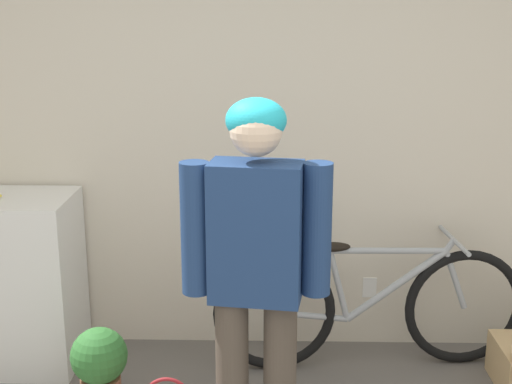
% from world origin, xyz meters
% --- Properties ---
extents(wall_back, '(8.00, 0.07, 2.60)m').
position_xyz_m(wall_back, '(0.00, 2.27, 1.30)').
color(wall_back, beige).
rests_on(wall_back, ground_plane).
extents(person, '(0.61, 0.25, 1.61)m').
position_xyz_m(person, '(-0.09, 1.09, 0.95)').
color(person, '#4C4238').
rests_on(person, ground_plane).
extents(bicycle, '(1.72, 0.46, 0.74)m').
position_xyz_m(bicycle, '(0.52, 1.96, 0.35)').
color(bicycle, black).
rests_on(bicycle, ground_plane).
extents(potted_plant, '(0.27, 0.27, 0.46)m').
position_xyz_m(potted_plant, '(-0.85, 1.43, 0.26)').
color(potted_plant, brown).
rests_on(potted_plant, ground_plane).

